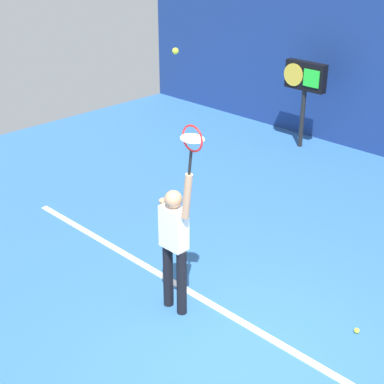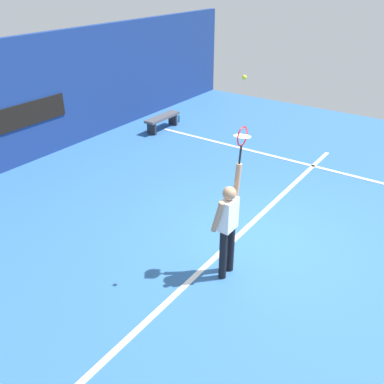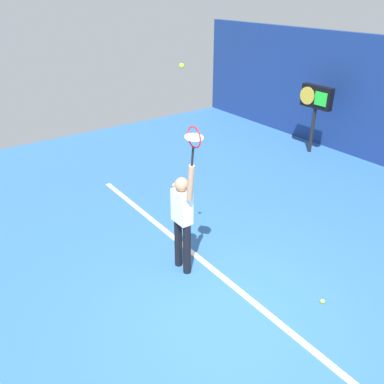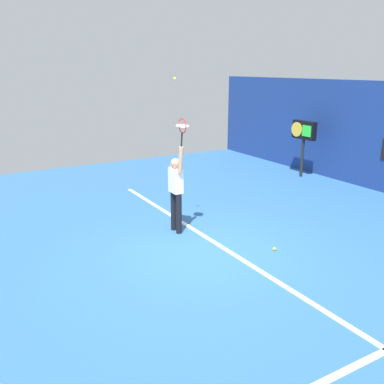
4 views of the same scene
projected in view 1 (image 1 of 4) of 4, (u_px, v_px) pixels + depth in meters
ground_plane at (244, 359)px, 6.68m from camera, size 18.00×18.00×0.00m
court_baseline at (270, 338)px, 7.00m from camera, size 10.00×0.10×0.01m
tennis_player at (174, 241)px, 7.12m from camera, size 0.56×0.31×1.99m
tennis_racket at (192, 141)px, 6.33m from camera, size 0.35×0.27×0.62m
tennis_ball at (175, 51)px, 5.98m from camera, size 0.07×0.07×0.07m
scoreboard_clock at (305, 81)px, 12.29m from camera, size 0.96×0.20×1.89m
spare_ball at (357, 331)px, 7.09m from camera, size 0.07×0.07×0.07m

